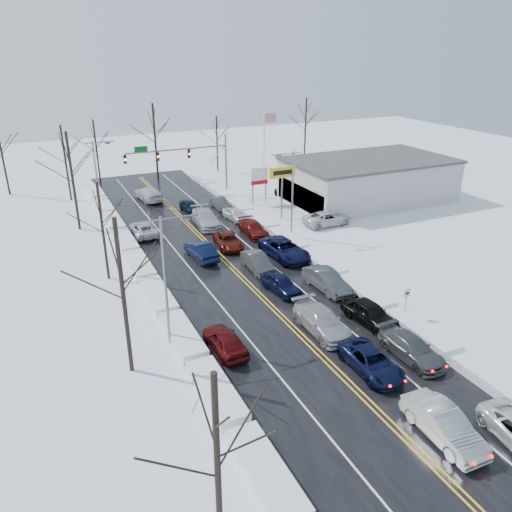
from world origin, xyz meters
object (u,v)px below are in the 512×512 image
flagpole (265,143)px  dealership_building (368,179)px  traffic_signal_mast (189,157)px  tires_plus_sign (282,176)px  oncoming_car_0 (201,258)px

flagpole → dealership_building: bearing=-53.7°
traffic_signal_mast → tires_plus_sign: size_ratio=2.21×
tires_plus_sign → flagpole: bearing=71.6°
traffic_signal_mast → oncoming_car_0: traffic_signal_mast is taller
traffic_signal_mast → flagpole: (11.72, 2.01, 0.45)m
dealership_building → flagpole: bearing=126.3°
traffic_signal_mast → flagpole: bearing=9.7°
oncoming_car_0 → traffic_signal_mast: bearing=-109.4°
dealership_building → tires_plus_sign: bearing=-171.5°
traffic_signal_mast → tires_plus_sign: traffic_signal_mast is taller
dealership_building → oncoming_car_0: 27.51m
traffic_signal_mast → flagpole: flagpole is taller
tires_plus_sign → oncoming_car_0: bearing=-149.6°
oncoming_car_0 → dealership_building: bearing=-164.5°
flagpole → oncoming_car_0: bearing=-128.6°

